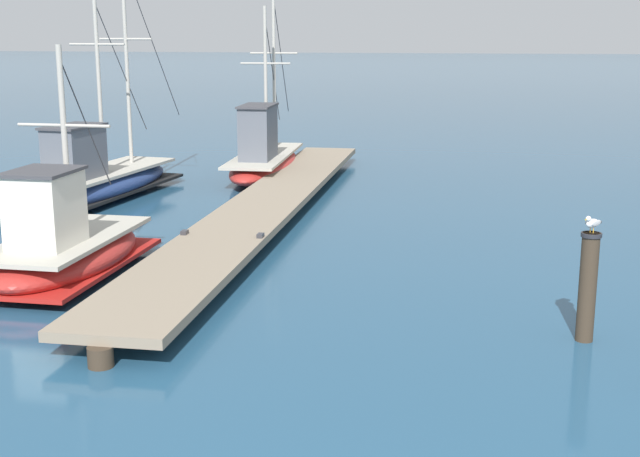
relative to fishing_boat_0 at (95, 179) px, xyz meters
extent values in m
cube|color=gray|center=(5.16, -0.96, -0.23)|extent=(2.84, 19.85, 0.16)
cylinder|color=#3D3023|center=(5.68, -10.84, -0.45)|extent=(0.36, 0.36, 0.29)
cylinder|color=#3D3023|center=(5.42, -5.90, -0.45)|extent=(0.36, 0.36, 0.29)
cylinder|color=#3D3023|center=(5.16, -0.96, -0.45)|extent=(0.36, 0.36, 0.29)
cylinder|color=#3D3023|center=(4.90, 3.98, -0.45)|extent=(0.36, 0.36, 0.29)
cylinder|color=#3D3023|center=(4.64, 8.92, -0.45)|extent=(0.36, 0.36, 0.29)
cube|color=#333338|center=(4.57, -4.95, -0.11)|extent=(0.13, 0.21, 0.08)
cube|color=#333338|center=(6.17, -4.87, -0.11)|extent=(0.13, 0.21, 0.08)
ellipsoid|color=navy|center=(0.01, 0.15, -0.21)|extent=(2.29, 7.00, 0.77)
cube|color=#B2AD9E|center=(0.01, 0.15, 0.13)|extent=(2.03, 6.30, 0.08)
cube|color=black|center=(0.01, 0.15, -0.39)|extent=(2.30, 6.86, 0.08)
cube|color=#565B66|center=(-0.06, -0.88, 0.84)|extent=(1.05, 1.72, 1.33)
cube|color=#3D3D42|center=(-0.06, -0.88, 1.53)|extent=(1.14, 1.85, 0.06)
cylinder|color=#B2ADA3|center=(0.03, 0.49, 2.58)|extent=(0.11, 0.11, 4.82)
cylinder|color=#B2ADA3|center=(0.03, 0.49, 3.59)|extent=(1.65, 0.17, 0.06)
cylinder|color=#333338|center=(0.12, 1.79, 2.82)|extent=(0.19, 2.51, 3.57)
cylinder|color=#B2ADA3|center=(0.14, 2.04, 3.24)|extent=(0.11, 0.11, 6.14)
cylinder|color=#B2ADA3|center=(0.14, 2.04, 3.72)|extent=(1.65, 0.17, 0.06)
cylinder|color=#333338|center=(0.25, 3.69, 3.55)|extent=(0.24, 3.18, 4.54)
ellipsoid|color=#AD2823|center=(3.34, 4.98, -0.24)|extent=(2.39, 6.72, 0.72)
cube|color=#B2AD9E|center=(3.34, 4.98, 0.08)|extent=(2.11, 6.04, 0.08)
cube|color=#565B66|center=(3.43, 4.00, 0.91)|extent=(1.06, 1.86, 1.58)
cube|color=#3D3D42|center=(3.43, 4.00, 1.73)|extent=(1.14, 2.01, 0.06)
cylinder|color=#B2ADA3|center=(3.30, 5.31, 2.42)|extent=(0.11, 0.11, 4.59)
cylinder|color=#B2ADA3|center=(3.30, 5.31, 2.95)|extent=(1.59, 0.21, 0.06)
cylinder|color=#333338|center=(3.19, 6.54, 2.65)|extent=(0.25, 2.38, 3.40)
cylinder|color=#B2ADA3|center=(3.16, 6.78, 2.78)|extent=(0.11, 0.11, 5.32)
cylinder|color=#B2ADA3|center=(3.16, 6.78, 3.24)|extent=(1.59, 0.21, 0.06)
cylinder|color=#333338|center=(3.03, 8.21, 3.05)|extent=(0.29, 2.76, 3.94)
ellipsoid|color=#AD2823|center=(2.96, -6.84, -0.22)|extent=(2.18, 4.51, 0.75)
cube|color=#B2AD9E|center=(2.96, -6.84, 0.11)|extent=(1.92, 4.06, 0.08)
cube|color=#B21E19|center=(2.96, -6.84, -0.39)|extent=(2.20, 4.42, 0.08)
cube|color=silver|center=(2.98, -7.50, 0.81)|extent=(1.05, 1.29, 1.31)
cube|color=#3D3D42|center=(2.98, -7.50, 1.50)|extent=(1.14, 1.39, 0.06)
cylinder|color=#B2ADA3|center=(2.95, -6.61, 1.91)|extent=(0.11, 0.11, 3.52)
cylinder|color=#B2ADA3|center=(2.95, -6.61, 2.21)|extent=(1.83, 0.12, 0.06)
cylinder|color=#333338|center=(2.92, -5.66, 2.09)|extent=(0.09, 1.84, 2.61)
cylinder|color=#3D3023|center=(12.22, -8.29, 0.23)|extent=(0.26, 0.26, 1.65)
cylinder|color=#28282D|center=(12.22, -8.29, 1.02)|extent=(0.30, 0.30, 0.06)
cylinder|color=gold|center=(12.24, -8.31, 1.09)|extent=(0.01, 0.01, 0.07)
cylinder|color=gold|center=(12.20, -8.28, 1.09)|extent=(0.01, 0.01, 0.07)
ellipsoid|color=white|center=(12.22, -8.29, 1.19)|extent=(0.26, 0.30, 0.13)
ellipsoid|color=silver|center=(12.28, -8.31, 1.20)|extent=(0.16, 0.21, 0.09)
ellipsoid|color=#383838|center=(12.34, -8.22, 1.20)|extent=(0.06, 0.07, 0.04)
ellipsoid|color=silver|center=(12.19, -8.24, 1.20)|extent=(0.16, 0.21, 0.09)
ellipsoid|color=#383838|center=(12.26, -8.16, 1.20)|extent=(0.06, 0.07, 0.04)
cone|color=white|center=(12.31, -8.17, 1.19)|extent=(0.10, 0.11, 0.07)
sphere|color=white|center=(12.16, -8.39, 1.28)|extent=(0.08, 0.08, 0.08)
cone|color=gold|center=(12.13, -8.43, 1.27)|extent=(0.05, 0.05, 0.02)
camera|label=1|loc=(11.05, -20.81, 3.86)|focal=47.61mm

